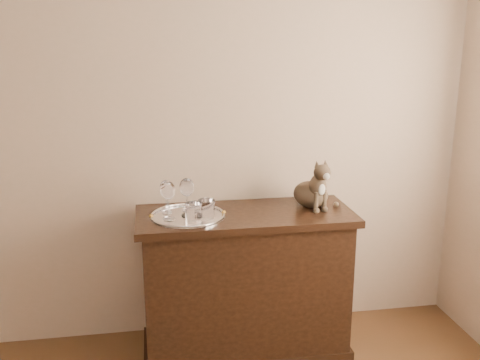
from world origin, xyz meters
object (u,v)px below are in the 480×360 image
object	(u,v)px
sideboard	(245,283)
tray	(188,217)
wine_glass_d	(187,197)
cat	(311,182)
wine_glass_b	(187,195)
wine_glass_c	(168,200)
tumbler_a	(206,209)
wine_glass_a	(166,196)
tumbler_b	(194,212)

from	to	relation	value
sideboard	tray	bearing A→B (deg)	-174.61
wine_glass_d	cat	size ratio (longest dim) A/B	0.72
tray	wine_glass_d	distance (m)	0.11
wine_glass_b	wine_glass_c	xyz separation A→B (m)	(-0.11, -0.13, 0.01)
tumbler_a	cat	world-z (taller)	cat
wine_glass_a	wine_glass_b	xyz separation A→B (m)	(0.11, 0.01, -0.00)
wine_glass_a	cat	bearing A→B (deg)	-0.46
tray	wine_glass_c	distance (m)	0.15
wine_glass_d	sideboard	bearing A→B (deg)	3.93
tumbler_b	wine_glass_a	bearing A→B (deg)	127.00
wine_glass_a	tumbler_a	bearing A→B (deg)	-32.80
tray	wine_glass_c	bearing A→B (deg)	-162.80
cat	wine_glass_b	bearing A→B (deg)	164.47
wine_glass_a	tumbler_b	distance (m)	0.23
wine_glass_a	wine_glass_b	size ratio (longest dim) A/B	1.02
wine_glass_b	wine_glass_d	distance (m)	0.09
tray	tumbler_b	distance (m)	0.11
wine_glass_b	tumbler_a	size ratio (longest dim) A/B	1.79
wine_glass_a	cat	xyz separation A→B (m)	(0.82, -0.01, 0.05)
wine_glass_a	wine_glass_c	xyz separation A→B (m)	(0.01, -0.12, 0.01)
wine_glass_a	wine_glass_c	distance (m)	0.12
tray	wine_glass_a	size ratio (longest dim) A/B	2.20
wine_glass_c	cat	bearing A→B (deg)	7.71
wine_glass_c	tumbler_a	size ratio (longest dim) A/B	2.07
wine_glass_a	cat	size ratio (longest dim) A/B	0.62
wine_glass_a	tumbler_a	distance (m)	0.25
wine_glass_a	wine_glass_d	distance (m)	0.13
wine_glass_d	cat	xyz separation A→B (m)	(0.71, 0.07, 0.03)
tray	wine_glass_a	distance (m)	0.17
wine_glass_d	tumbler_a	xyz separation A→B (m)	(0.10, -0.06, -0.05)
sideboard	cat	bearing A→B (deg)	7.01
wine_glass_b	wine_glass_c	bearing A→B (deg)	-129.92
tray	wine_glass_c	world-z (taller)	wine_glass_c
sideboard	wine_glass_d	size ratio (longest dim) A/B	5.76
tray	wine_glass_c	xyz separation A→B (m)	(-0.10, -0.03, 0.11)
sideboard	wine_glass_c	bearing A→B (deg)	-171.65
wine_glass_a	wine_glass_c	world-z (taller)	wine_glass_c
wine_glass_b	cat	xyz separation A→B (m)	(0.70, -0.02, 0.05)
wine_glass_d	tumbler_b	world-z (taller)	wine_glass_d
tumbler_a	wine_glass_b	bearing A→B (deg)	122.71
wine_glass_c	tumbler_b	size ratio (longest dim) A/B	2.05
wine_glass_d	cat	world-z (taller)	cat
wine_glass_c	tumbler_b	bearing A→B (deg)	-26.08
wine_glass_a	sideboard	bearing A→B (deg)	-7.23
sideboard	tumbler_a	bearing A→B (deg)	-160.64
wine_glass_c	tumbler_b	xyz separation A→B (m)	(0.13, -0.06, -0.05)
sideboard	tumbler_b	world-z (taller)	tumbler_b
tumbler_b	wine_glass_d	bearing A→B (deg)	104.65
tray	tumbler_a	bearing A→B (deg)	-26.61
sideboard	wine_glass_c	size ratio (longest dim) A/B	5.82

